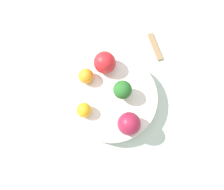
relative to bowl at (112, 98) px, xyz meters
The scene contains 9 objects.
ground_plane 0.04m from the bowl, ahead, with size 6.00×6.00×0.00m, color gray.
table_surface 0.03m from the bowl, ahead, with size 1.20×1.20×0.02m.
bowl is the anchor object (origin of this frame).
broccoli 0.06m from the bowl, 41.33° to the right, with size 0.05×0.05×0.06m.
apple_red 0.10m from the bowl, 48.72° to the left, with size 0.06×0.06×0.06m.
apple_green 0.10m from the bowl, 116.33° to the right, with size 0.06×0.06×0.06m.
orange_front 0.09m from the bowl, 87.84° to the left, with size 0.04×0.04×0.04m.
orange_back 0.09m from the bowl, 156.47° to the left, with size 0.04×0.04×0.04m.
spoon 0.21m from the bowl, ahead, with size 0.07×0.08×0.01m.
Camera 1 is at (-0.12, -0.09, 0.59)m, focal length 35.00 mm.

